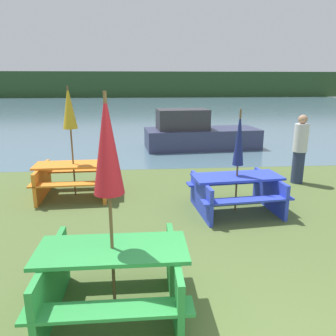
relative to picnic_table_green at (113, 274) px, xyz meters
name	(u,v)px	position (x,y,z in m)	size (l,w,h in m)	color
water	(150,106)	(1.22, 31.16, -0.47)	(60.00, 50.00, 0.00)	slate
far_treeline	(146,84)	(1.22, 51.16, 1.53)	(80.00, 1.60, 4.00)	#284723
picnic_table_green	(113,274)	(0.00, 0.00, 0.00)	(1.64, 1.39, 0.79)	green
picnic_table_blue	(236,189)	(2.20, 2.82, -0.02)	(1.86, 1.55, 0.74)	blue
picnic_table_orange	(74,176)	(-1.20, 3.99, -0.01)	(1.74, 1.45, 0.75)	orange
umbrella_navy	(239,139)	(2.20, 2.82, 1.00)	(0.21, 0.21, 2.03)	brown
umbrella_crimson	(107,146)	(0.00, 0.00, 1.44)	(0.32, 0.32, 2.45)	brown
umbrella_gold	(69,109)	(-1.20, 3.99, 1.50)	(0.31, 0.31, 2.45)	brown
boat	(197,134)	(2.49, 9.22, 0.09)	(4.46, 2.07, 1.51)	#333856
person	(300,149)	(4.31, 4.54, 0.41)	(0.35, 0.35, 1.74)	#283351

